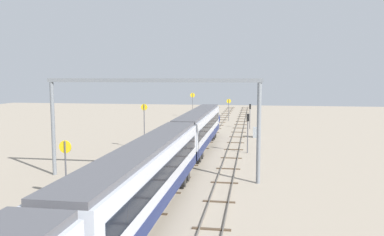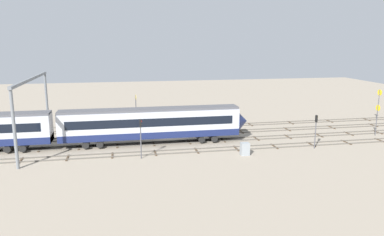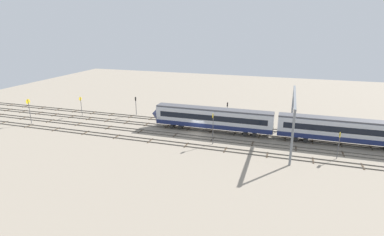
% 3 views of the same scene
% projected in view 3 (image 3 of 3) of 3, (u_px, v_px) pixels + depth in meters
% --- Properties ---
extents(ground_plane, '(153.57, 153.57, 0.00)m').
position_uv_depth(ground_plane, '(197.00, 133.00, 61.64)').
color(ground_plane, gray).
extents(track_near_foreground, '(137.57, 2.40, 0.16)m').
position_uv_depth(track_near_foreground, '(205.00, 124.00, 67.64)').
color(track_near_foreground, '#59544C').
rests_on(track_near_foreground, ground).
extents(track_with_train, '(137.57, 2.40, 0.16)m').
position_uv_depth(track_with_train, '(200.00, 130.00, 63.63)').
color(track_with_train, '#59544C').
rests_on(track_with_train, ground).
extents(track_middle, '(137.57, 2.40, 0.16)m').
position_uv_depth(track_middle, '(194.00, 137.00, 59.61)').
color(track_middle, '#59544C').
rests_on(track_middle, ground).
extents(track_second_far, '(137.57, 2.40, 0.16)m').
position_uv_depth(track_second_far, '(186.00, 145.00, 55.60)').
color(track_second_far, '#59544C').
rests_on(track_second_far, ground).
extents(train, '(75.20, 3.24, 4.80)m').
position_uv_depth(train, '(343.00, 131.00, 55.02)').
color(train, '#B7BCC6').
rests_on(train, ground).
extents(overhead_gantry, '(0.40, 19.65, 9.13)m').
position_uv_depth(overhead_gantry, '(294.00, 108.00, 54.35)').
color(overhead_gantry, slate).
rests_on(overhead_gantry, ground).
extents(speed_sign_near_foreground, '(0.14, 1.07, 5.59)m').
position_uv_depth(speed_sign_near_foreground, '(29.00, 107.00, 66.82)').
color(speed_sign_near_foreground, '#4C4C51').
rests_on(speed_sign_near_foreground, ground).
extents(speed_sign_mid_trackside, '(0.14, 0.83, 5.87)m').
position_uv_depth(speed_sign_mid_trackside, '(213.00, 125.00, 55.07)').
color(speed_sign_mid_trackside, '#4C4C51').
rests_on(speed_sign_mid_trackside, ground).
extents(speed_sign_far_trackside, '(0.14, 0.95, 4.61)m').
position_uv_depth(speed_sign_far_trackside, '(339.00, 141.00, 49.15)').
color(speed_sign_far_trackside, '#4C4C51').
rests_on(speed_sign_far_trackside, ground).
extents(speed_sign_distant_end, '(0.14, 0.91, 4.63)m').
position_uv_depth(speed_sign_distant_end, '(81.00, 103.00, 73.07)').
color(speed_sign_distant_end, '#4C4C51').
rests_on(speed_sign_distant_end, ground).
extents(signal_light_trackside_approach, '(0.31, 0.32, 4.46)m').
position_uv_depth(signal_light_trackside_approach, '(136.00, 103.00, 73.69)').
color(signal_light_trackside_approach, '#4C4C51').
rests_on(signal_light_trackside_approach, ground).
extents(signal_light_trackside_departure, '(0.31, 0.32, 4.82)m').
position_uv_depth(signal_light_trackside_departure, '(227.00, 110.00, 67.04)').
color(signal_light_trackside_departure, '#4C4C51').
rests_on(signal_light_trackside_departure, ground).
extents(relay_cabinet, '(1.07, 0.85, 1.56)m').
position_uv_depth(relay_cabinet, '(176.00, 114.00, 72.36)').
color(relay_cabinet, gray).
rests_on(relay_cabinet, ground).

